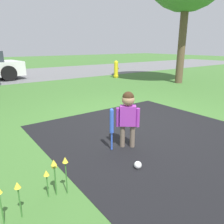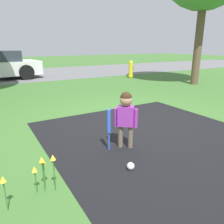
# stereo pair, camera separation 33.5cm
# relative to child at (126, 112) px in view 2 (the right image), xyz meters

# --- Properties ---
(ground_plane) EXTENTS (60.00, 60.00, 0.00)m
(ground_plane) POSITION_rel_child_xyz_m (0.92, 0.92, -0.57)
(ground_plane) COLOR #3D6B2D
(street_strip) EXTENTS (40.00, 6.00, 0.01)m
(street_strip) POSITION_rel_child_xyz_m (0.92, 10.15, -0.57)
(street_strip) COLOR slate
(street_strip) RESTS_ON ground
(child) EXTENTS (0.29, 0.25, 0.88)m
(child) POSITION_rel_child_xyz_m (0.00, 0.00, 0.00)
(child) COLOR #6B5B4C
(child) RESTS_ON ground
(baseball_bat) EXTENTS (0.06, 0.06, 0.65)m
(baseball_bat) POSITION_rel_child_xyz_m (-0.26, 0.05, -0.14)
(baseball_bat) COLOR blue
(baseball_bat) RESTS_ON ground
(sports_ball) EXTENTS (0.10, 0.10, 0.10)m
(sports_ball) POSITION_rel_child_xyz_m (-0.30, -0.56, -0.52)
(sports_ball) COLOR white
(sports_ball) RESTS_ON ground
(fire_hydrant) EXTENTS (0.27, 0.24, 0.82)m
(fire_hydrant) POSITION_rel_child_xyz_m (4.48, 6.16, -0.17)
(fire_hydrant) COLOR yellow
(fire_hydrant) RESTS_ON ground
(flower_bed) EXTENTS (0.69, 0.22, 0.43)m
(flower_bed) POSITION_rel_child_xyz_m (-1.49, -0.47, -0.25)
(flower_bed) COLOR #38702D
(flower_bed) RESTS_ON ground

